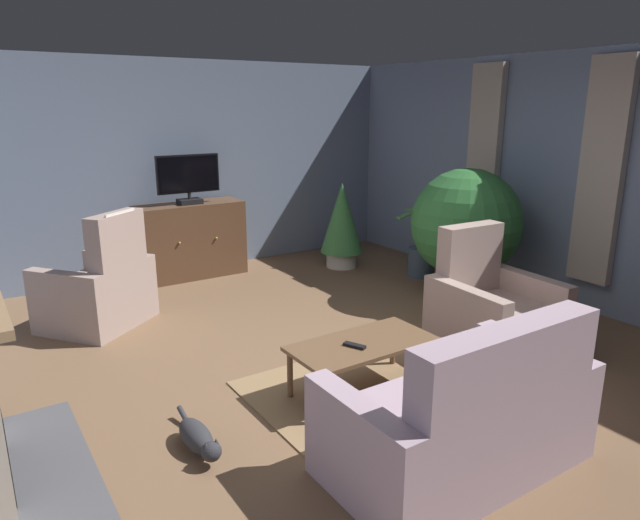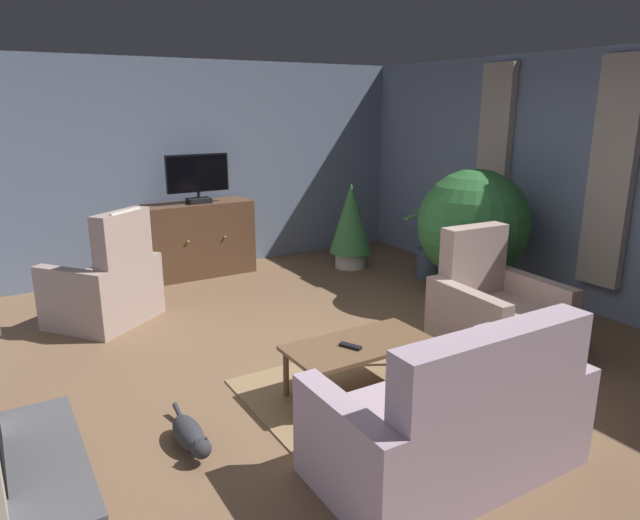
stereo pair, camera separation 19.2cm
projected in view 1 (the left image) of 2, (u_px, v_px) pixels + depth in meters
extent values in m
cube|color=brown|center=(343.00, 368.00, 4.79)|extent=(6.49, 7.56, 0.04)
cube|color=slate|center=(184.00, 168.00, 7.28)|extent=(6.49, 0.10, 2.66)
cube|color=slate|center=(575.00, 182.00, 6.01)|extent=(0.10, 7.56, 2.66)
cube|color=#B2A393|center=(601.00, 173.00, 5.65)|extent=(0.10, 0.44, 2.24)
cube|color=#B2A393|center=(483.00, 161.00, 6.86)|extent=(0.10, 0.44, 2.24)
cube|color=#8E704C|center=(394.00, 392.00, 4.33)|extent=(2.00, 1.68, 0.01)
cube|color=#4C4C51|center=(47.00, 468.00, 3.42)|extent=(0.50, 1.48, 0.04)
cube|color=#402A1C|center=(193.00, 273.00, 7.29)|extent=(1.26, 0.44, 0.06)
cube|color=brown|center=(191.00, 240.00, 7.17)|extent=(1.32, 0.50, 0.94)
sphere|color=tan|center=(180.00, 243.00, 6.82)|extent=(0.03, 0.03, 0.03)
sphere|color=tan|center=(216.00, 238.00, 7.07)|extent=(0.03, 0.03, 0.03)
cube|color=black|center=(190.00, 201.00, 7.00)|extent=(0.28, 0.20, 0.06)
cylinder|color=black|center=(189.00, 196.00, 6.98)|extent=(0.04, 0.04, 0.08)
cube|color=black|center=(188.00, 174.00, 6.91)|extent=(0.78, 0.05, 0.46)
cube|color=black|center=(189.00, 174.00, 6.89)|extent=(0.74, 0.01, 0.42)
cube|color=brown|center=(362.00, 344.00, 4.26)|extent=(1.11, 0.55, 0.03)
cylinder|color=brown|center=(393.00, 344.00, 4.76)|extent=(0.04, 0.04, 0.37)
cylinder|color=brown|center=(290.00, 374.00, 4.22)|extent=(0.04, 0.04, 0.37)
cylinder|color=brown|center=(431.00, 363.00, 4.40)|extent=(0.04, 0.04, 0.37)
cylinder|color=brown|center=(324.00, 399.00, 3.87)|extent=(0.04, 0.04, 0.37)
cube|color=black|center=(355.00, 346.00, 4.17)|extent=(0.12, 0.18, 0.02)
cube|color=#AD93A3|center=(454.00, 433.00, 3.44)|extent=(1.28, 0.87, 0.41)
cube|color=#AD93A3|center=(506.00, 379.00, 3.03)|extent=(1.28, 0.20, 0.60)
cube|color=#AD93A3|center=(359.00, 456.00, 3.03)|extent=(0.15, 0.87, 0.63)
cube|color=#AD93A3|center=(531.00, 386.00, 3.79)|extent=(0.15, 0.87, 0.63)
cube|color=#B2A899|center=(474.00, 394.00, 3.25)|extent=(0.37, 0.16, 0.36)
cube|color=#A3897F|center=(96.00, 303.00, 5.64)|extent=(1.00, 1.03, 0.44)
cube|color=#A3897F|center=(117.00, 250.00, 5.38)|extent=(0.62, 0.53, 0.70)
cube|color=#A3897F|center=(66.00, 306.00, 5.26)|extent=(0.59, 0.72, 0.64)
cube|color=#A3897F|center=(121.00, 282.00, 5.96)|extent=(0.59, 0.72, 0.64)
cube|color=white|center=(121.00, 224.00, 5.29)|extent=(0.33, 0.26, 0.24)
cube|color=#A3897F|center=(495.00, 326.00, 5.05)|extent=(0.68, 0.95, 0.44)
cube|color=#A3897F|center=(469.00, 258.00, 5.21)|extent=(0.65, 0.21, 0.63)
cube|color=#A3897F|center=(526.00, 308.00, 5.21)|extent=(0.18, 0.92, 0.64)
cube|color=#A3897F|center=(464.00, 324.00, 4.83)|extent=(0.18, 0.92, 0.64)
cylinder|color=slate|center=(462.00, 284.00, 6.39)|extent=(0.32, 0.32, 0.34)
sphere|color=#2D6B33|center=(466.00, 223.00, 6.20)|extent=(1.20, 1.20, 1.20)
cylinder|color=beige|center=(341.00, 259.00, 7.67)|extent=(0.40, 0.40, 0.21)
cone|color=#3D7F42|center=(342.00, 218.00, 7.52)|extent=(0.56, 0.56, 0.93)
cylinder|color=#3D4C5B|center=(421.00, 262.00, 7.22)|extent=(0.33, 0.33, 0.37)
cylinder|color=brown|center=(423.00, 231.00, 7.12)|extent=(0.06, 0.06, 0.43)
cube|color=#4C8E47|center=(438.00, 209.00, 7.18)|extent=(0.48, 0.08, 0.12)
cube|color=#4C8E47|center=(415.00, 209.00, 7.20)|extent=(0.12, 0.36, 0.08)
cube|color=#4C8E47|center=(411.00, 213.00, 6.94)|extent=(0.41, 0.09, 0.12)
cube|color=#4C8E47|center=(439.00, 214.00, 6.88)|extent=(0.16, 0.47, 0.11)
ellipsoid|color=#2D2D33|center=(196.00, 436.00, 3.63)|extent=(0.17, 0.41, 0.17)
sphere|color=#2D2D33|center=(211.00, 452.00, 3.42)|extent=(0.12, 0.12, 0.12)
cone|color=#2D2D33|center=(216.00, 441.00, 3.43)|extent=(0.04, 0.04, 0.04)
cone|color=#2D2D33|center=(206.00, 445.00, 3.39)|extent=(0.04, 0.04, 0.04)
cylinder|color=#2D2D33|center=(185.00, 418.00, 3.90)|extent=(0.04, 0.22, 0.10)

